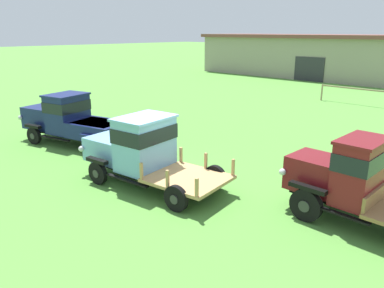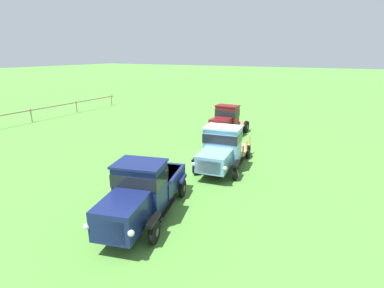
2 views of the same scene
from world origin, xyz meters
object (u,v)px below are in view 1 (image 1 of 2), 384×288
object	(u,v)px
farm_shed	(298,55)
vintage_truck_foreground_near	(71,120)
vintage_truck_second_in_line	(140,148)
vintage_truck_midrow_center	(352,179)

from	to	relation	value
farm_shed	vintage_truck_foreground_near	xyz separation A→B (m)	(6.41, -31.45, -1.19)
vintage_truck_second_in_line	farm_shed	bearing A→B (deg)	110.87
farm_shed	vintage_truck_second_in_line	bearing A→B (deg)	-69.13
farm_shed	vintage_truck_midrow_center	world-z (taller)	farm_shed
vintage_truck_foreground_near	vintage_truck_midrow_center	size ratio (longest dim) A/B	1.27
vintage_truck_midrow_center	farm_shed	bearing A→B (deg)	121.62
farm_shed	vintage_truck_foreground_near	world-z (taller)	farm_shed
vintage_truck_second_in_line	vintage_truck_midrow_center	bearing A→B (deg)	20.19
farm_shed	vintage_truck_second_in_line	world-z (taller)	farm_shed
farm_shed	vintage_truck_second_in_line	size ratio (longest dim) A/B	4.10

